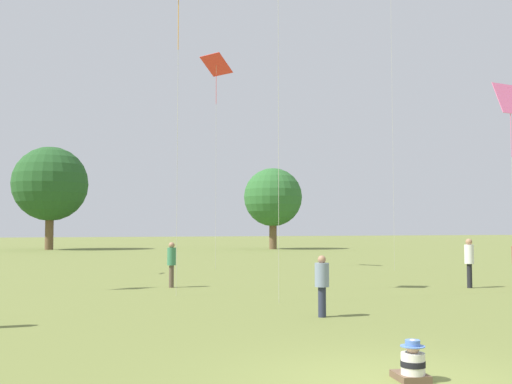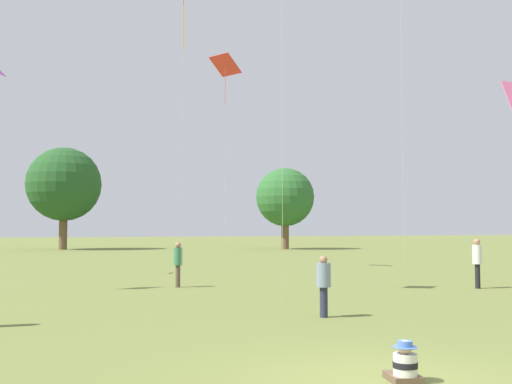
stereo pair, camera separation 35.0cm
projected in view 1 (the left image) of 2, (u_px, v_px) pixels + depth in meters
seated_toddler at (412, 364)px, 8.64m from camera, size 0.54×0.61×0.60m
person_standing_0 at (172, 260)px, 22.34m from camera, size 0.45×0.45×1.69m
person_standing_1 at (322, 281)px, 14.89m from camera, size 0.50×0.50×1.53m
person_standing_6 at (469, 258)px, 22.18m from camera, size 0.47×0.47×1.82m
kite_4 at (510, 102)px, 24.71m from camera, size 1.49×0.67×8.22m
kite_5 at (216, 68)px, 33.22m from camera, size 1.75×1.86×11.73m
distant_tree_0 at (273, 197)px, 63.91m from camera, size 6.22×6.22×8.65m
distant_tree_1 at (50, 184)px, 62.11m from camera, size 7.72×7.72×10.70m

